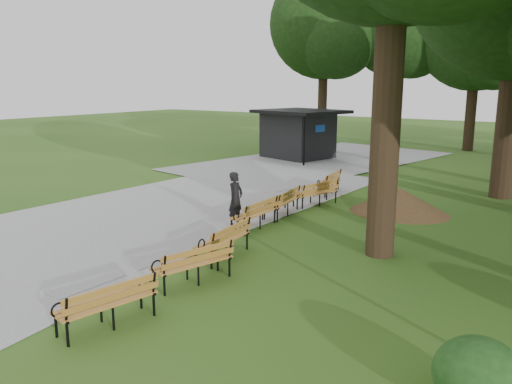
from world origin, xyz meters
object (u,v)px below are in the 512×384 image
Objects in this scene: bench_4 at (282,202)px; lamp_post at (374,122)px; dirt_mound at (399,200)px; bench_6 at (327,183)px; bench_1 at (192,263)px; person at (236,199)px; bench_3 at (254,214)px; kiosk at (298,134)px; bench_0 at (106,303)px; bench_5 at (315,193)px; bench_2 at (222,240)px.

lamp_post is at bearing 176.60° from bench_4.
dirt_mound is 3.54m from bench_6.
bench_1 is 9.84m from bench_6.
bench_3 is at bearing -92.40° from person.
kiosk reaches higher than bench_4.
bench_3 is at bearing -3.89° from bench_6.
bench_1 is at bearing 16.15° from bench_3.
bench_0 and bench_1 have the same top height.
person is 1.85m from bench_4.
dirt_mound is at bearing 119.69° from bench_5.
bench_0 is 8.43m from bench_4.
bench_0 reaches higher than dirt_mound.
kiosk is at bearing -130.34° from bench_5.
bench_3 is at bearing -124.36° from dirt_mound.
lamp_post is 11.56m from bench_3.
bench_0 is 4.06m from bench_2.
bench_2 is at bearing -148.29° from bench_1.
bench_3 is (-1.43, 6.57, 0.00)m from bench_0.
person is at bearing -53.45° from kiosk.
bench_4 is (-0.11, 1.72, 0.00)m from bench_3.
bench_5 is (-0.73, 6.12, 0.00)m from bench_2.
bench_2 is (-2.05, -6.77, 0.03)m from dirt_mound.
bench_5 is at bearing 164.58° from bench_4.
lamp_post is at bearing -178.35° from bench_2.
bench_2 and bench_4 have the same top height.
bench_4 is (-1.54, 8.29, 0.00)m from bench_0.
bench_1 is at bearing -52.80° from kiosk.
bench_6 is (-1.74, 9.69, 0.00)m from bench_1.
bench_1 and bench_5 have the same top height.
bench_6 is (5.73, -7.65, -0.92)m from kiosk.
bench_3 is 5.51m from bench_6.
bench_1 is 1.72m from bench_2.
bench_4 is at bearing -151.08° from bench_1.
bench_1 reaches higher than dirt_mound.
bench_5 is (6.26, -9.57, -0.92)m from kiosk.
bench_0 and bench_6 have the same top height.
bench_4 is at bearing -3.62° from bench_6.
bench_5 is at bearing -166.78° from dirt_mound.
bench_2 and bench_5 have the same top height.
person is 3.69m from bench_5.
bench_5 is (-1.32, 10.14, 0.00)m from bench_0.
person is 0.59× the size of dirt_mound.
bench_4 is 3.78m from bench_6.
bench_4 and bench_5 have the same top height.
bench_1 is at bearing 25.35° from bench_5.
dirt_mound is at bearing -176.40° from bench_0.
kiosk reaches higher than bench_5.
person is 5.52m from bench_6.
lamp_post is at bearing 118.37° from dirt_mound.
dirt_mound is 8.56m from bench_1.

